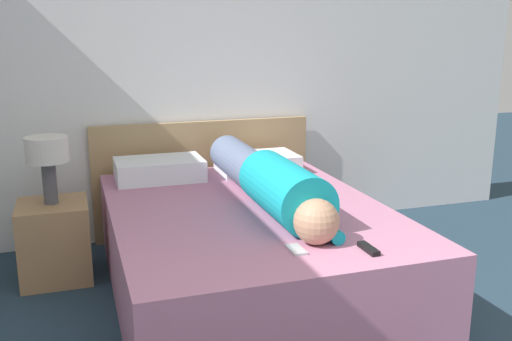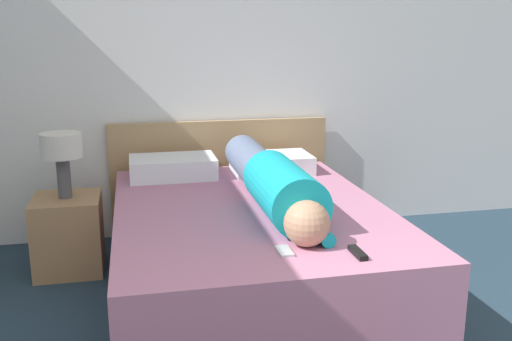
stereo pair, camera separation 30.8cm
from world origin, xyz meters
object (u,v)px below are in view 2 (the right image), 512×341
Objects in this scene: tv_remote at (358,253)px; person_lying at (272,181)px; pillow_second at (271,163)px; cell_phone at (284,251)px; table_lamp at (62,150)px; nightstand at (69,234)px; pillow_near_headboard at (173,167)px; bed at (250,250)px.

person_lying is at bearing 102.64° from tv_remote.
pillow_second is (0.18, 0.76, -0.07)m from person_lying.
tv_remote is 0.33m from cell_phone.
pillow_second is at bearing 7.51° from table_lamp.
nightstand is 3.81× the size of cell_phone.
table_lamp is at bearing 154.75° from person_lying.
table_lamp is at bearing 129.68° from cell_phone.
person_lying is (1.22, -0.57, -0.12)m from table_lamp.
person_lying reaches higher than pillow_near_headboard.
table_lamp is 0.75× the size of pillow_second.
tv_remote is (1.41, -1.42, 0.31)m from nightstand.
bed is 3.51× the size of pillow_near_headboard.
person_lying reaches higher than nightstand.
pillow_near_headboard is at bearing 180.00° from pillow_second.
tv_remote is (1.41, -1.42, -0.25)m from table_lamp.
table_lamp is (-1.09, 0.60, 0.53)m from bed.
person_lying is at bearing -55.66° from pillow_near_headboard.
pillow_second is (0.32, 0.78, 0.34)m from bed.
pillow_near_headboard is 1.76m from tv_remote.
bed is at bearing -63.67° from pillow_near_headboard.
tv_remote is at bearing -68.70° from bed.
person_lying is 0.92m from pillow_near_headboard.
tv_remote is at bearing -89.78° from pillow_second.
pillow_near_headboard reaches higher than nightstand.
tv_remote reaches higher than bed.
cell_phone is (-0.31, 0.11, -0.01)m from tv_remote.
nightstand is at bearing -165.20° from pillow_near_headboard.
tv_remote is at bearing -45.31° from table_lamp.
pillow_second is 3.70× the size of tv_remote.
nightstand is (-1.09, 0.60, -0.03)m from bed.
person_lying is 13.13× the size of cell_phone.
bed is 1.24m from nightstand.
bed is at bearing -112.12° from pillow_second.
tv_remote reaches higher than nightstand.
nightstand is 1.42m from person_lying.
pillow_near_headboard is 4.50× the size of cell_phone.
tv_remote is (0.01, -1.61, -0.05)m from pillow_second.
cell_phone is at bearing -89.30° from bed.
person_lying reaches higher than cell_phone.
pillow_second is (1.40, 0.18, -0.19)m from table_lamp.
nightstand is at bearing 129.68° from cell_phone.
pillow_second reaches higher than bed.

